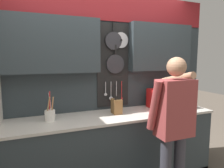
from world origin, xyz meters
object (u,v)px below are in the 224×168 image
(utensil_crock, at_px, (50,114))
(person, at_px, (174,120))
(knife_block, at_px, (117,106))
(microwave, at_px, (169,98))

(utensil_crock, xyz_separation_m, person, (1.19, -0.66, -0.01))
(knife_block, distance_m, utensil_crock, 0.82)
(person, bearing_deg, microwave, 55.72)
(microwave, relative_size, person, 0.33)
(microwave, bearing_deg, person, -124.28)
(microwave, height_order, utensil_crock, utensil_crock)
(person, bearing_deg, utensil_crock, 150.95)
(microwave, relative_size, utensil_crock, 1.57)
(utensil_crock, relative_size, person, 0.21)
(utensil_crock, bearing_deg, microwave, -0.05)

